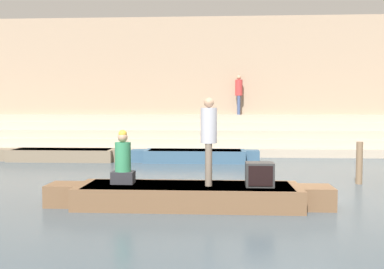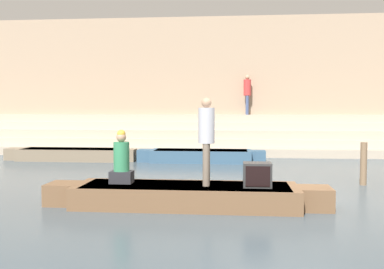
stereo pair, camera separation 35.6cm
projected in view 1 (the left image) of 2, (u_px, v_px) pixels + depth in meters
The scene contains 11 objects.
ground_plane at pixel (285, 198), 9.44m from camera, with size 120.00×120.00×0.00m, color #3D4C56.
ghat_steps at pixel (252, 139), 18.83m from camera, with size 36.00×2.95×1.59m.
back_wall at pixel (250, 85), 20.36m from camera, with size 34.20×1.28×5.90m.
rowboat_main at pixel (188, 195), 8.64m from camera, with size 5.48×1.38×0.42m.
person_standing at pixel (209, 135), 8.54m from camera, with size 0.31×0.31×1.68m.
person_rowing at pixel (123, 162), 8.78m from camera, with size 0.43×0.34×1.05m.
tv_set at pixel (260, 174), 8.46m from camera, with size 0.53×0.43×0.46m.
moored_boat_shore at pixel (63, 155), 15.97m from camera, with size 4.75×1.11×0.42m.
moored_boat_distant at pixel (195, 156), 15.64m from camera, with size 4.44×1.11×0.42m.
mooring_post at pixel (359, 163), 11.16m from camera, with size 0.16×0.16×1.05m, color brown.
person_on_steps at pixel (239, 92), 19.53m from camera, with size 0.32×0.32×1.72m.
Camera 1 is at (-1.38, -9.45, 1.92)m, focal length 42.00 mm.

